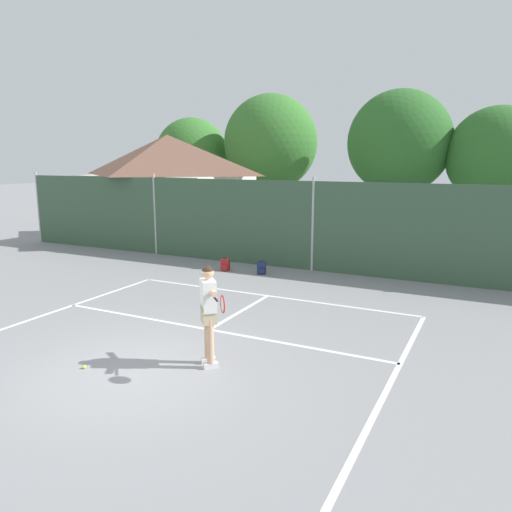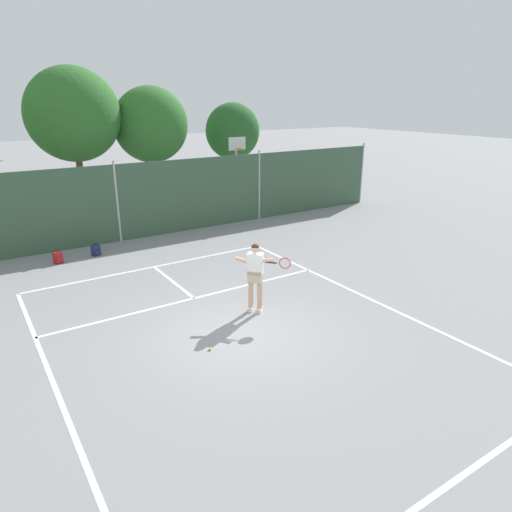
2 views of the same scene
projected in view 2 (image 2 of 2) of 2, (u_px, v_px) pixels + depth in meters
The scene contains 9 objects.
ground_plane at pixel (240, 334), 10.90m from camera, with size 120.00×120.00×0.00m, color gray.
court_markings at pixel (226, 324), 11.41m from camera, with size 8.30×11.10×0.01m.
chainlink_fence at pixel (117, 204), 17.54m from camera, with size 26.09×0.09×3.13m.
basketball_hoop at pixel (237, 164), 22.19m from camera, with size 0.90×0.67×3.55m.
treeline_backdrop at pixel (24, 122), 23.44m from camera, with size 25.96×4.66×7.14m.
tennis_player at pixel (256, 272), 11.75m from camera, with size 1.08×1.03×1.85m.
tennis_ball at pixel (210, 349), 10.21m from camera, with size 0.07×0.07×0.07m, color #CCE033.
backpack_red at pixel (58, 258), 15.55m from camera, with size 0.31×0.29×0.46m.
backpack_navy at pixel (96, 250), 16.31m from camera, with size 0.32×0.31×0.46m.
Camera 2 is at (-4.97, -8.33, 5.32)m, focal length 32.23 mm.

